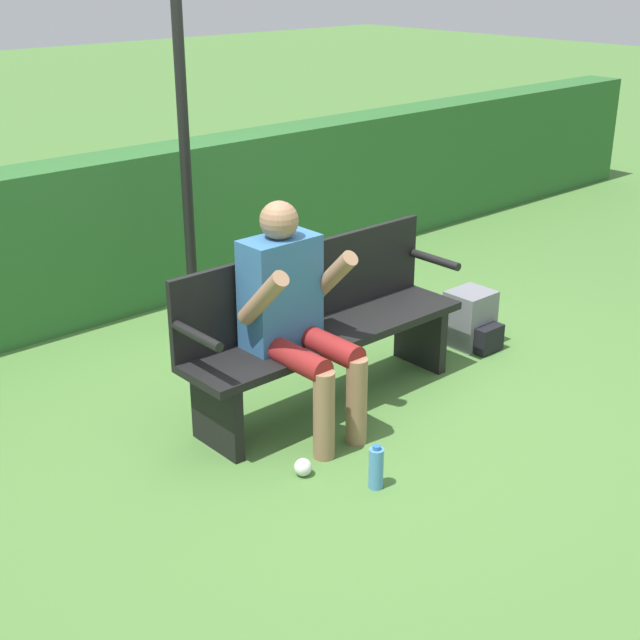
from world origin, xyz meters
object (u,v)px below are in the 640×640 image
Objects in this scene: park_bench at (320,324)px; backpack at (472,320)px; signpost at (183,110)px; water_bottle at (376,468)px; person_seated at (294,309)px.

park_bench reaches higher than backpack.
water_bottle is at bearing -101.60° from signpost.
person_seated reaches higher than park_bench.
backpack is 2.26m from signpost.
park_bench is 1.27m from backpack.
person_seated is at bearing -178.61° from backpack.
person_seated is 5.36× the size of water_bottle.
park_bench is 0.39m from person_seated.
person_seated is at bearing -103.03° from signpost.
backpack is 1.82m from water_bottle.
signpost reaches higher than water_bottle.
backpack is (1.23, -0.09, -0.29)m from park_bench.
backpack is at bearing -4.31° from park_bench.
park_bench is at bearing 64.43° from water_bottle.
water_bottle is at bearing -154.85° from backpack.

